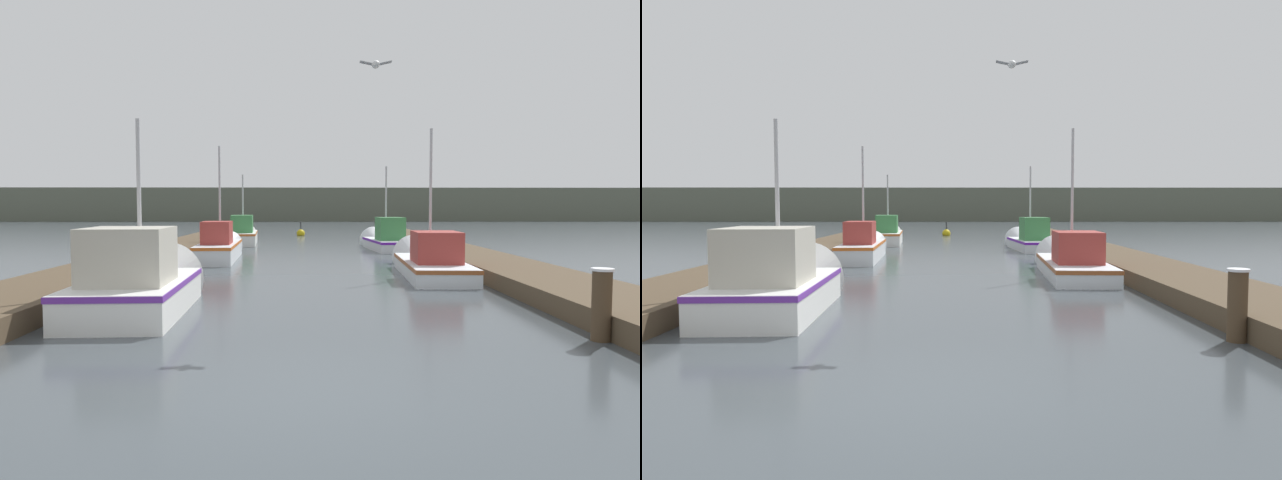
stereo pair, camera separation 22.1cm
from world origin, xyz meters
TOP-DOWN VIEW (x-y plane):
  - ground_plane at (0.00, 0.00)m, footprint 200.00×200.00m
  - dock_left at (-5.58, 16.00)m, footprint 2.25×40.00m
  - dock_right at (5.58, 16.00)m, footprint 2.25×40.00m
  - distant_shore_ridge at (0.00, 73.00)m, footprint 120.00×16.00m
  - fishing_boat_0 at (-3.26, 5.14)m, footprint 1.98×4.79m
  - fishing_boat_1 at (3.53, 11.02)m, footprint 1.86×6.38m
  - fishing_boat_2 at (-3.37, 15.65)m, footprint 1.56×6.04m
  - fishing_boat_3 at (3.46, 20.32)m, footprint 1.92×5.40m
  - fishing_boat_4 at (-3.49, 24.09)m, footprint 1.74×5.47m
  - mooring_piling_0 at (-4.61, 19.47)m, footprint 0.23×0.23m
  - mooring_piling_1 at (4.35, 2.40)m, footprint 0.32×0.32m
  - channel_buoy at (-0.58, 31.79)m, footprint 0.55×0.55m
  - seagull_lead at (1.13, 3.94)m, footprint 0.55×0.28m

SIDE VIEW (x-z plane):
  - ground_plane at x=0.00m, z-range 0.00..0.00m
  - channel_buoy at x=-0.58m, z-range -0.37..0.68m
  - dock_left at x=-5.58m, z-range 0.00..0.40m
  - dock_right at x=5.58m, z-range 0.00..0.40m
  - fishing_boat_1 at x=3.53m, z-range -2.01..2.74m
  - fishing_boat_3 at x=3.46m, z-range -1.70..2.53m
  - fishing_boat_2 at x=-3.37m, z-range -1.79..2.73m
  - fishing_boat_4 at x=-3.49m, z-range -1.48..2.48m
  - fishing_boat_0 at x=-3.26m, z-range -1.57..2.63m
  - mooring_piling_1 at x=4.35m, z-range 0.01..1.10m
  - mooring_piling_0 at x=-4.61m, z-range 0.01..1.30m
  - distant_shore_ridge at x=0.00m, z-range 0.00..4.21m
  - seagull_lead at x=1.13m, z-range 4.37..4.49m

